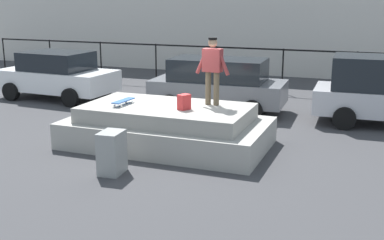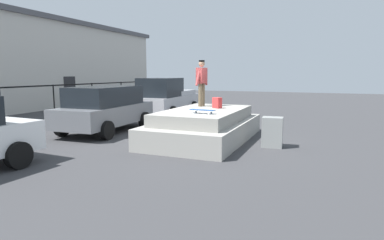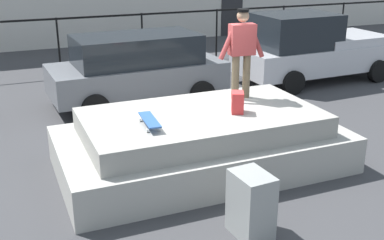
{
  "view_description": "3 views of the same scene",
  "coord_description": "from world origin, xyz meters",
  "px_view_note": "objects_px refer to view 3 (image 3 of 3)",
  "views": [
    {
      "loc": [
        4.82,
        -11.02,
        3.63
      ],
      "look_at": [
        0.26,
        0.77,
        0.42
      ],
      "focal_mm": 45.93,
      "sensor_mm": 36.0,
      "label": 1
    },
    {
      "loc": [
        -10.04,
        -3.97,
        2.19
      ],
      "look_at": [
        0.35,
        0.32,
        0.58
      ],
      "focal_mm": 30.48,
      "sensor_mm": 36.0,
      "label": 2
    },
    {
      "loc": [
        -3.17,
        -7.47,
        3.71
      ],
      "look_at": [
        0.17,
        0.57,
        0.56
      ],
      "focal_mm": 45.09,
      "sensor_mm": 36.0,
      "label": 3
    }
  ],
  "objects_px": {
    "car_grey_hatchback_mid": "(137,67)",
    "backpack": "(237,102)",
    "car_silver_pickup_far": "(313,48)",
    "skateboarder": "(242,48)",
    "skateboard": "(150,120)",
    "utility_box": "(251,205)"
  },
  "relations": [
    {
      "from": "skateboarder",
      "to": "skateboard",
      "type": "xyz_separation_m",
      "value": [
        -2.04,
        -0.8,
        -0.86
      ]
    },
    {
      "from": "car_silver_pickup_far",
      "to": "backpack",
      "type": "bearing_deg",
      "value": -137.22
    },
    {
      "from": "car_grey_hatchback_mid",
      "to": "car_silver_pickup_far",
      "type": "xyz_separation_m",
      "value": [
        5.25,
        0.12,
        0.05
      ]
    },
    {
      "from": "car_silver_pickup_far",
      "to": "car_grey_hatchback_mid",
      "type": "bearing_deg",
      "value": -178.65
    },
    {
      "from": "utility_box",
      "to": "car_grey_hatchback_mid",
      "type": "bearing_deg",
      "value": 83.11
    },
    {
      "from": "car_grey_hatchback_mid",
      "to": "utility_box",
      "type": "bearing_deg",
      "value": -92.54
    },
    {
      "from": "car_grey_hatchback_mid",
      "to": "skateboarder",
      "type": "bearing_deg",
      "value": -74.17
    },
    {
      "from": "backpack",
      "to": "car_grey_hatchback_mid",
      "type": "xyz_separation_m",
      "value": [
        -0.54,
        4.24,
        -0.29
      ]
    },
    {
      "from": "skateboarder",
      "to": "car_grey_hatchback_mid",
      "type": "bearing_deg",
      "value": 105.83
    },
    {
      "from": "backpack",
      "to": "utility_box",
      "type": "relative_size",
      "value": 0.4
    },
    {
      "from": "skateboarder",
      "to": "backpack",
      "type": "xyz_separation_m",
      "value": [
        -0.45,
        -0.74,
        -0.77
      ]
    },
    {
      "from": "car_grey_hatchback_mid",
      "to": "backpack",
      "type": "bearing_deg",
      "value": -82.7
    },
    {
      "from": "utility_box",
      "to": "car_silver_pickup_far",
      "type": "bearing_deg",
      "value": 44.67
    },
    {
      "from": "car_silver_pickup_far",
      "to": "utility_box",
      "type": "distance_m",
      "value": 8.45
    },
    {
      "from": "skateboarder",
      "to": "backpack",
      "type": "relative_size",
      "value": 4.51
    },
    {
      "from": "car_grey_hatchback_mid",
      "to": "car_silver_pickup_far",
      "type": "distance_m",
      "value": 5.26
    },
    {
      "from": "skateboard",
      "to": "car_silver_pickup_far",
      "type": "xyz_separation_m",
      "value": [
        6.3,
        4.42,
        -0.15
      ]
    },
    {
      "from": "skateboard",
      "to": "skateboarder",
      "type": "bearing_deg",
      "value": 21.29
    },
    {
      "from": "car_silver_pickup_far",
      "to": "utility_box",
      "type": "height_order",
      "value": "car_silver_pickup_far"
    },
    {
      "from": "skateboarder",
      "to": "car_grey_hatchback_mid",
      "type": "distance_m",
      "value": 3.79
    },
    {
      "from": "skateboarder",
      "to": "car_grey_hatchback_mid",
      "type": "height_order",
      "value": "skateboarder"
    },
    {
      "from": "car_silver_pickup_far",
      "to": "utility_box",
      "type": "relative_size",
      "value": 5.36
    }
  ]
}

